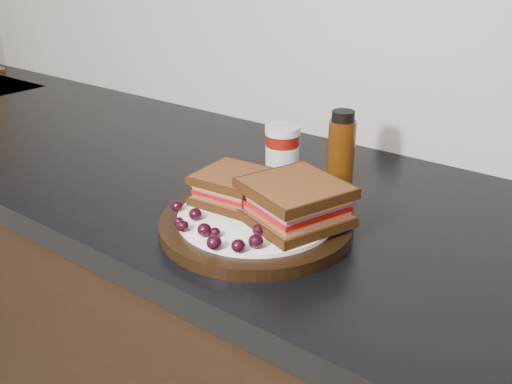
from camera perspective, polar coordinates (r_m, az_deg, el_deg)
base_cabinets at (r=1.29m, az=-4.31°, el=-17.78°), size 3.96×0.58×0.86m
countertop at (r=1.04m, az=-5.07°, el=0.97°), size 3.98×0.60×0.04m
plate at (r=0.83m, az=0.00°, el=-3.23°), size 0.28×0.28×0.02m
sandwich_left at (r=0.85m, az=-2.26°, el=0.51°), size 0.11×0.11×0.05m
sandwich_right at (r=0.79m, az=3.91°, el=-1.04°), size 0.16×0.16×0.06m
grape_0 at (r=0.84m, az=-7.90°, el=-1.40°), size 0.02×0.02×0.02m
grape_1 at (r=0.81m, az=-6.09°, el=-2.22°), size 0.02×0.02×0.02m
grape_2 at (r=0.79m, az=-7.73°, el=-2.98°), size 0.01×0.01×0.01m
grape_3 at (r=0.78m, az=-7.35°, el=-3.40°), size 0.02×0.02×0.02m
grape_4 at (r=0.76m, az=-5.19°, el=-3.79°), size 0.02×0.02×0.02m
grape_5 at (r=0.76m, az=-4.11°, el=-4.05°), size 0.01×0.01×0.01m
grape_6 at (r=0.73m, az=-4.22°, el=-5.07°), size 0.02×0.02×0.02m
grape_7 at (r=0.72m, az=-1.80°, el=-5.40°), size 0.02×0.02×0.02m
grape_8 at (r=0.73m, az=-0.02°, el=-4.94°), size 0.02×0.02×0.02m
grape_9 at (r=0.76m, az=0.22°, el=-3.80°), size 0.02×0.02×0.02m
grape_10 at (r=0.75m, az=3.54°, el=-3.96°), size 0.02×0.02×0.02m
grape_11 at (r=0.77m, az=2.97°, el=-3.63°), size 0.02×0.02×0.02m
grape_12 at (r=0.77m, az=5.08°, el=-3.51°), size 0.02×0.02×0.02m
grape_13 at (r=0.79m, az=6.19°, el=-2.73°), size 0.02×0.02×0.02m
grape_14 at (r=0.82m, az=4.89°, el=-1.80°), size 0.02×0.02×0.02m
grape_15 at (r=0.86m, az=-0.42°, el=-0.24°), size 0.02×0.02×0.02m
grape_16 at (r=0.87m, az=-1.53°, el=0.13°), size 0.02×0.02×0.02m
grape_17 at (r=0.87m, az=-2.85°, el=0.02°), size 0.02×0.02×0.02m
grape_18 at (r=0.87m, az=-5.07°, el=-0.20°), size 0.02×0.02×0.02m
grape_19 at (r=0.86m, az=-5.41°, el=-0.34°), size 0.02×0.02×0.02m
grape_20 at (r=0.85m, az=-1.56°, el=-0.67°), size 0.02×0.02×0.02m
grape_21 at (r=0.85m, az=-1.76°, el=-0.66°), size 0.01×0.01×0.01m
grape_22 at (r=0.86m, az=-3.97°, el=-0.47°), size 0.02×0.02×0.02m
condiment_jar at (r=1.00m, az=2.64°, el=4.12°), size 0.07×0.07×0.09m
oil_bottle at (r=0.98m, az=8.52°, el=4.41°), size 0.05×0.05×0.13m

